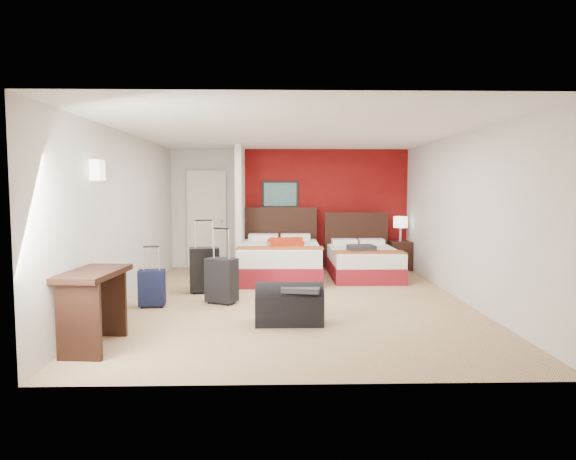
{
  "coord_description": "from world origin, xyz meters",
  "views": [
    {
      "loc": [
        -0.3,
        -7.5,
        1.7
      ],
      "look_at": [
        -0.09,
        0.8,
        1.0
      ],
      "focal_mm": 31.6,
      "sensor_mm": 36.0,
      "label": 1
    }
  ],
  "objects_px": {
    "bed_right": "(364,263)",
    "table_lamp": "(400,229)",
    "suitcase_charcoal": "(222,282)",
    "desk": "(94,309)",
    "red_suitcase_open": "(285,242)",
    "duffel_bag": "(289,307)",
    "bed_left": "(280,261)",
    "suitcase_navy": "(152,290)",
    "suitcase_black": "(204,271)",
    "nightstand": "(400,256)"
  },
  "relations": [
    {
      "from": "table_lamp",
      "to": "desk",
      "type": "distance_m",
      "value": 6.72
    },
    {
      "from": "red_suitcase_open",
      "to": "table_lamp",
      "type": "bearing_deg",
      "value": 13.95
    },
    {
      "from": "red_suitcase_open",
      "to": "desk",
      "type": "bearing_deg",
      "value": -126.53
    },
    {
      "from": "suitcase_charcoal",
      "to": "desk",
      "type": "distance_m",
      "value": 2.33
    },
    {
      "from": "bed_right",
      "to": "suitcase_navy",
      "type": "height_order",
      "value": "bed_right"
    },
    {
      "from": "table_lamp",
      "to": "suitcase_black",
      "type": "bearing_deg",
      "value": -149.65
    },
    {
      "from": "bed_right",
      "to": "desk",
      "type": "relative_size",
      "value": 1.8
    },
    {
      "from": "duffel_bag",
      "to": "red_suitcase_open",
      "type": "bearing_deg",
      "value": 90.23
    },
    {
      "from": "suitcase_navy",
      "to": "bed_left",
      "type": "bearing_deg",
      "value": 45.61
    },
    {
      "from": "suitcase_black",
      "to": "desk",
      "type": "distance_m",
      "value": 2.91
    },
    {
      "from": "suitcase_navy",
      "to": "duffel_bag",
      "type": "distance_m",
      "value": 2.14
    },
    {
      "from": "bed_left",
      "to": "suitcase_charcoal",
      "type": "height_order",
      "value": "same"
    },
    {
      "from": "table_lamp",
      "to": "red_suitcase_open",
      "type": "bearing_deg",
      "value": -157.38
    },
    {
      "from": "bed_right",
      "to": "suitcase_navy",
      "type": "distance_m",
      "value": 4.15
    },
    {
      "from": "nightstand",
      "to": "suitcase_navy",
      "type": "relative_size",
      "value": 1.18
    },
    {
      "from": "red_suitcase_open",
      "to": "nightstand",
      "type": "distance_m",
      "value": 2.62
    },
    {
      "from": "nightstand",
      "to": "table_lamp",
      "type": "xyz_separation_m",
      "value": [
        0.0,
        0.0,
        0.55
      ]
    },
    {
      "from": "bed_left",
      "to": "suitcase_charcoal",
      "type": "xyz_separation_m",
      "value": [
        -0.87,
        -2.06,
        0.0
      ]
    },
    {
      "from": "red_suitcase_open",
      "to": "table_lamp",
      "type": "distance_m",
      "value": 2.59
    },
    {
      "from": "red_suitcase_open",
      "to": "duffel_bag",
      "type": "relative_size",
      "value": 1.01
    },
    {
      "from": "suitcase_black",
      "to": "suitcase_navy",
      "type": "bearing_deg",
      "value": -132.43
    },
    {
      "from": "bed_left",
      "to": "bed_right",
      "type": "height_order",
      "value": "bed_left"
    },
    {
      "from": "red_suitcase_open",
      "to": "table_lamp",
      "type": "relative_size",
      "value": 1.66
    },
    {
      "from": "desk",
      "to": "table_lamp",
      "type": "bearing_deg",
      "value": 52.96
    },
    {
      "from": "nightstand",
      "to": "suitcase_navy",
      "type": "xyz_separation_m",
      "value": [
        -4.33,
        -3.16,
        -0.04
      ]
    },
    {
      "from": "red_suitcase_open",
      "to": "suitcase_black",
      "type": "distance_m",
      "value": 1.81
    },
    {
      "from": "bed_right",
      "to": "bed_left",
      "type": "bearing_deg",
      "value": -176.99
    },
    {
      "from": "bed_left",
      "to": "table_lamp",
      "type": "height_order",
      "value": "table_lamp"
    },
    {
      "from": "red_suitcase_open",
      "to": "duffel_bag",
      "type": "height_order",
      "value": "red_suitcase_open"
    },
    {
      "from": "bed_left",
      "to": "bed_right",
      "type": "distance_m",
      "value": 1.6
    },
    {
      "from": "table_lamp",
      "to": "suitcase_navy",
      "type": "relative_size",
      "value": 1.02
    },
    {
      "from": "suitcase_charcoal",
      "to": "suitcase_navy",
      "type": "relative_size",
      "value": 1.26
    },
    {
      "from": "red_suitcase_open",
      "to": "nightstand",
      "type": "bearing_deg",
      "value": 13.95
    },
    {
      "from": "duffel_bag",
      "to": "desk",
      "type": "distance_m",
      "value": 2.29
    },
    {
      "from": "bed_right",
      "to": "suitcase_charcoal",
      "type": "relative_size",
      "value": 2.8
    },
    {
      "from": "suitcase_navy",
      "to": "desk",
      "type": "height_order",
      "value": "desk"
    },
    {
      "from": "nightstand",
      "to": "suitcase_black",
      "type": "bearing_deg",
      "value": -151.64
    },
    {
      "from": "table_lamp",
      "to": "desk",
      "type": "height_order",
      "value": "table_lamp"
    },
    {
      "from": "duffel_bag",
      "to": "desk",
      "type": "bearing_deg",
      "value": -156.53
    },
    {
      "from": "red_suitcase_open",
      "to": "desk",
      "type": "relative_size",
      "value": 0.86
    },
    {
      "from": "bed_right",
      "to": "suitcase_black",
      "type": "bearing_deg",
      "value": -154.04
    },
    {
      "from": "bed_right",
      "to": "suitcase_charcoal",
      "type": "bearing_deg",
      "value": -138.87
    },
    {
      "from": "table_lamp",
      "to": "suitcase_navy",
      "type": "distance_m",
      "value": 5.39
    },
    {
      "from": "bed_right",
      "to": "table_lamp",
      "type": "height_order",
      "value": "table_lamp"
    },
    {
      "from": "bed_right",
      "to": "red_suitcase_open",
      "type": "height_order",
      "value": "red_suitcase_open"
    },
    {
      "from": "suitcase_charcoal",
      "to": "desk",
      "type": "bearing_deg",
      "value": -93.31
    },
    {
      "from": "table_lamp",
      "to": "desk",
      "type": "xyz_separation_m",
      "value": [
        -4.49,
        -4.98,
        -0.43
      ]
    },
    {
      "from": "suitcase_charcoal",
      "to": "suitcase_black",
      "type": "bearing_deg",
      "value": 140.96
    },
    {
      "from": "nightstand",
      "to": "suitcase_charcoal",
      "type": "height_order",
      "value": "suitcase_charcoal"
    },
    {
      "from": "bed_right",
      "to": "desk",
      "type": "height_order",
      "value": "desk"
    }
  ]
}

